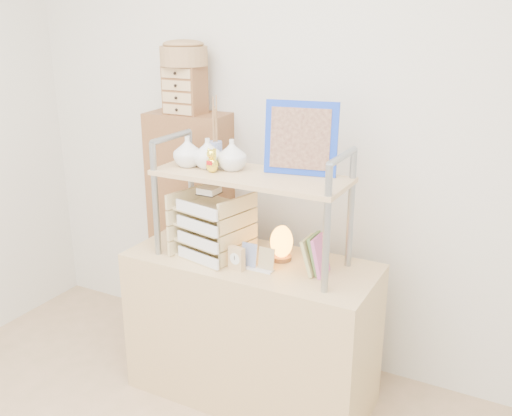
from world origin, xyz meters
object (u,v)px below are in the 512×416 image
Objects in this scene: desk at (251,329)px; salt_lamp at (281,243)px; cabinet at (192,229)px; letter_tray at (211,229)px.

salt_lamp reaches higher than desk.
salt_lamp is at bearing -29.06° from cabinet.
cabinet is at bearing 156.80° from salt_lamp.
letter_tray reaches higher than salt_lamp.
desk is 0.89× the size of cabinet.
cabinet reaches higher than desk.
cabinet is (-0.58, 0.37, 0.30)m from desk.
cabinet is 0.61m from letter_tray.
salt_lamp is at bearing 19.33° from letter_tray.
letter_tray is (-0.19, -0.05, 0.51)m from desk.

